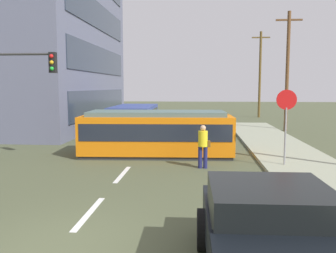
{
  "coord_description": "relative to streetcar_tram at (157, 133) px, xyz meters",
  "views": [
    {
      "loc": [
        2.66,
        -6.47,
        3.13
      ],
      "look_at": [
        1.41,
        8.78,
        1.44
      ],
      "focal_mm": 38.52,
      "sensor_mm": 36.0,
      "label": 1
    }
  ],
  "objects": [
    {
      "name": "utility_pole_mid",
      "position": [
        8.1,
        9.92,
        3.29
      ],
      "size": [
        1.8,
        0.24,
        8.32
      ],
      "color": "brown",
      "rests_on": "ground"
    },
    {
      "name": "streetcar_tram",
      "position": [
        0.0,
        0.0,
        0.0
      ],
      "size": [
        6.89,
        2.83,
        2.03
      ],
      "color": "orange",
      "rests_on": "ground"
    },
    {
      "name": "stop_sign",
      "position": [
        5.21,
        -2.18,
        1.14
      ],
      "size": [
        0.76,
        0.07,
        2.88
      ],
      "color": "gray",
      "rests_on": "sidewalk_curb_right"
    },
    {
      "name": "lane_stripe_1",
      "position": [
        -0.83,
        -7.72,
        -1.05
      ],
      "size": [
        0.16,
        2.4,
        0.01
      ],
      "primitive_type": "cube",
      "color": "silver",
      "rests_on": "ground"
    },
    {
      "name": "traffic_light_mast",
      "position": [
        -5.58,
        -1.67,
        2.24
      ],
      "size": [
        2.86,
        0.33,
        4.66
      ],
      "color": "#333333",
      "rests_on": "ground"
    },
    {
      "name": "pickup_truck_parked",
      "position": [
        3.01,
        -10.95,
        -0.25
      ],
      "size": [
        2.35,
        5.03,
        1.55
      ],
      "color": "black",
      "rests_on": "ground"
    },
    {
      "name": "city_bus",
      "position": [
        -2.28,
        6.98,
        0.04
      ],
      "size": [
        2.6,
        5.93,
        1.89
      ],
      "color": "#334387",
      "rests_on": "ground"
    },
    {
      "name": "sidewalk_curb_right",
      "position": [
        5.97,
        -3.72,
        -0.98
      ],
      "size": [
        3.2,
        36.0,
        0.14
      ],
      "primitive_type": "cube",
      "color": "gray",
      "rests_on": "ground"
    },
    {
      "name": "lane_stripe_2",
      "position": [
        -0.83,
        -3.72,
        -1.05
      ],
      "size": [
        0.16,
        2.4,
        0.01
      ],
      "primitive_type": "cube",
      "color": "silver",
      "rests_on": "ground"
    },
    {
      "name": "pedestrian_crossing",
      "position": [
        2.06,
        -2.48,
        -0.11
      ],
      "size": [
        0.47,
        0.36,
        1.67
      ],
      "color": "navy",
      "rests_on": "ground"
    },
    {
      "name": "utility_pole_far",
      "position": [
        8.14,
        21.4,
        3.46
      ],
      "size": [
        1.8,
        0.24,
        8.66
      ],
      "color": "brown",
      "rests_on": "ground"
    },
    {
      "name": "lane_stripe_4",
      "position": [
        -0.83,
        12.0,
        -1.05
      ],
      "size": [
        0.16,
        2.4,
        0.01
      ],
      "primitive_type": "cube",
      "color": "silver",
      "rests_on": "ground"
    },
    {
      "name": "lane_stripe_3",
      "position": [
        -0.83,
        6.0,
        -1.05
      ],
      "size": [
        0.16,
        2.4,
        0.01
      ],
      "primitive_type": "cube",
      "color": "silver",
      "rests_on": "ground"
    },
    {
      "name": "ground_plane",
      "position": [
        -0.83,
        0.28,
        -1.05
      ],
      "size": [
        120.0,
        120.0,
        0.0
      ],
      "primitive_type": "plane",
      "color": "#4A5036"
    }
  ]
}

